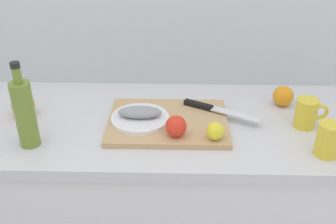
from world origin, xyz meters
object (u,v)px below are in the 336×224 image
at_px(cutting_board, 168,122).
at_px(chef_knife, 212,108).
at_px(lemon_0, 215,131).
at_px(coffee_mug_1, 307,113).
at_px(fish_fillet, 141,112).
at_px(coffee_mug_0, 329,139).
at_px(orange_0, 283,96).
at_px(olive_oil_bottle, 25,113).
at_px(white_plate, 141,119).

bearing_deg(cutting_board, chef_knife, 23.28).
distance_m(cutting_board, lemon_0, 0.20).
bearing_deg(lemon_0, coffee_mug_1, 20.39).
distance_m(fish_fillet, lemon_0, 0.27).
bearing_deg(coffee_mug_1, coffee_mug_0, -82.90).
bearing_deg(orange_0, chef_knife, -162.42).
distance_m(olive_oil_bottle, coffee_mug_0, 0.94).
distance_m(cutting_board, olive_oil_bottle, 0.47).
bearing_deg(lemon_0, olive_oil_bottle, -178.45).
bearing_deg(chef_knife, fish_fillet, -135.16).
distance_m(fish_fillet, coffee_mug_1, 0.57).
bearing_deg(orange_0, fish_fillet, -162.71).
bearing_deg(cutting_board, fish_fillet, -174.68).
bearing_deg(lemon_0, cutting_board, 142.64).
relative_size(olive_oil_bottle, coffee_mug_0, 2.51).
height_order(lemon_0, coffee_mug_0, coffee_mug_0).
bearing_deg(coffee_mug_1, chef_knife, 168.60).
height_order(white_plate, orange_0, orange_0).
xyz_separation_m(cutting_board, white_plate, (-0.09, -0.01, 0.02)).
height_order(white_plate, coffee_mug_1, coffee_mug_1).
distance_m(chef_knife, orange_0, 0.29).
relative_size(white_plate, coffee_mug_1, 1.77).
height_order(fish_fillet, chef_knife, fish_fillet).
distance_m(fish_fillet, coffee_mug_0, 0.61).
xyz_separation_m(white_plate, chef_knife, (0.25, 0.08, 0.00)).
distance_m(cutting_board, coffee_mug_1, 0.48).
distance_m(olive_oil_bottle, coffee_mug_1, 0.92).
bearing_deg(white_plate, coffee_mug_0, -14.84).
bearing_deg(coffee_mug_1, cutting_board, -179.67).
bearing_deg(coffee_mug_1, lemon_0, -159.61).
xyz_separation_m(fish_fillet, coffee_mug_0, (0.59, -0.16, 0.00)).
bearing_deg(olive_oil_bottle, cutting_board, 16.81).
relative_size(cutting_board, white_plate, 2.05).
height_order(fish_fillet, olive_oil_bottle, olive_oil_bottle).
xyz_separation_m(chef_knife, lemon_0, (-0.00, -0.18, 0.02)).
bearing_deg(coffee_mug_0, olive_oil_bottle, 178.08).
bearing_deg(olive_oil_bottle, coffee_mug_1, 8.43).
bearing_deg(cutting_board, olive_oil_bottle, -163.19).
distance_m(white_plate, olive_oil_bottle, 0.38).
xyz_separation_m(lemon_0, olive_oil_bottle, (-0.59, -0.02, 0.07)).
distance_m(coffee_mug_0, coffee_mug_1, 0.17).
bearing_deg(coffee_mug_1, white_plate, -178.86).
bearing_deg(cutting_board, orange_0, 19.69).
bearing_deg(chef_knife, orange_0, 45.44).
xyz_separation_m(white_plate, olive_oil_bottle, (-0.35, -0.12, 0.09)).
bearing_deg(lemon_0, white_plate, 156.14).
relative_size(lemon_0, coffee_mug_1, 0.50).
bearing_deg(cutting_board, lemon_0, -37.36).
xyz_separation_m(fish_fillet, coffee_mug_1, (0.57, 0.01, -0.00)).
height_order(olive_oil_bottle, coffee_mug_0, olive_oil_bottle).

